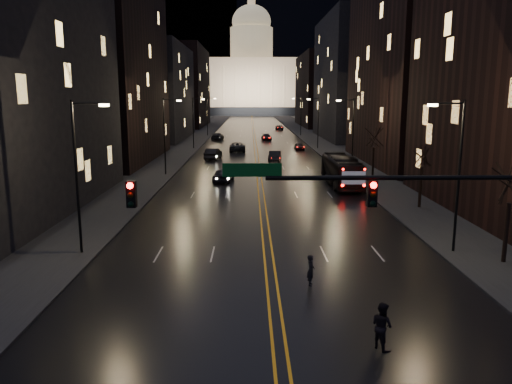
{
  "coord_description": "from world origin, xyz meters",
  "views": [
    {
      "loc": [
        -1.09,
        -18.28,
        9.18
      ],
      "look_at": [
        -0.72,
        10.37,
        3.68
      ],
      "focal_mm": 35.0,
      "sensor_mm": 36.0,
      "label": 1
    }
  ],
  "objects_px": {
    "oncoming_car_b": "(213,154)",
    "pedestrian_a": "(311,270)",
    "pedestrian_b": "(382,326)",
    "oncoming_car_a": "(223,175)",
    "bus": "(342,171)",
    "traffic_signal": "(435,206)",
    "receding_car_a": "(275,156)"
  },
  "relations": [
    {
      "from": "traffic_signal",
      "to": "pedestrian_a",
      "type": "relative_size",
      "value": 11.08
    },
    {
      "from": "traffic_signal",
      "to": "receding_car_a",
      "type": "height_order",
      "value": "traffic_signal"
    },
    {
      "from": "oncoming_car_a",
      "to": "pedestrian_a",
      "type": "height_order",
      "value": "oncoming_car_a"
    },
    {
      "from": "oncoming_car_b",
      "to": "receding_car_a",
      "type": "xyz_separation_m",
      "value": [
        8.98,
        -2.64,
        -0.07
      ]
    },
    {
      "from": "bus",
      "to": "pedestrian_b",
      "type": "distance_m",
      "value": 34.58
    },
    {
      "from": "oncoming_car_b",
      "to": "receding_car_a",
      "type": "height_order",
      "value": "oncoming_car_b"
    },
    {
      "from": "oncoming_car_a",
      "to": "pedestrian_a",
      "type": "distance_m",
      "value": 31.02
    },
    {
      "from": "oncoming_car_b",
      "to": "oncoming_car_a",
      "type": "bearing_deg",
      "value": 105.09
    },
    {
      "from": "traffic_signal",
      "to": "pedestrian_b",
      "type": "xyz_separation_m",
      "value": [
        -2.15,
        -1.29,
        -4.2
      ]
    },
    {
      "from": "oncoming_car_a",
      "to": "oncoming_car_b",
      "type": "distance_m",
      "value": 19.88
    },
    {
      "from": "bus",
      "to": "oncoming_car_b",
      "type": "height_order",
      "value": "bus"
    },
    {
      "from": "oncoming_car_a",
      "to": "receding_car_a",
      "type": "xyz_separation_m",
      "value": [
        6.46,
        17.09,
        -0.03
      ]
    },
    {
      "from": "bus",
      "to": "receding_car_a",
      "type": "relative_size",
      "value": 2.4
    },
    {
      "from": "oncoming_car_a",
      "to": "receding_car_a",
      "type": "bearing_deg",
      "value": -103.29
    },
    {
      "from": "bus",
      "to": "pedestrian_a",
      "type": "bearing_deg",
      "value": -103.43
    },
    {
      "from": "oncoming_car_a",
      "to": "bus",
      "type": "bearing_deg",
      "value": 176.01
    },
    {
      "from": "oncoming_car_b",
      "to": "pedestrian_b",
      "type": "height_order",
      "value": "pedestrian_b"
    },
    {
      "from": "oncoming_car_a",
      "to": "pedestrian_b",
      "type": "distance_m",
      "value": 37.56
    },
    {
      "from": "traffic_signal",
      "to": "bus",
      "type": "height_order",
      "value": "traffic_signal"
    },
    {
      "from": "pedestrian_a",
      "to": "receding_car_a",
      "type": "bearing_deg",
      "value": 9.89
    },
    {
      "from": "traffic_signal",
      "to": "pedestrian_b",
      "type": "distance_m",
      "value": 4.89
    },
    {
      "from": "bus",
      "to": "oncoming_car_b",
      "type": "bearing_deg",
      "value": 123.82
    },
    {
      "from": "pedestrian_a",
      "to": "bus",
      "type": "bearing_deg",
      "value": -2.67
    },
    {
      "from": "oncoming_car_b",
      "to": "pedestrian_a",
      "type": "xyz_separation_m",
      "value": [
        8.39,
        -50.19,
        -0.06
      ]
    },
    {
      "from": "oncoming_car_a",
      "to": "receding_car_a",
      "type": "height_order",
      "value": "oncoming_car_a"
    },
    {
      "from": "bus",
      "to": "oncoming_car_a",
      "type": "xyz_separation_m",
      "value": [
        -12.46,
        2.51,
        -0.76
      ]
    },
    {
      "from": "pedestrian_b",
      "to": "oncoming_car_a",
      "type": "bearing_deg",
      "value": -18.91
    },
    {
      "from": "oncoming_car_a",
      "to": "oncoming_car_b",
      "type": "relative_size",
      "value": 0.91
    },
    {
      "from": "pedestrian_a",
      "to": "pedestrian_b",
      "type": "bearing_deg",
      "value": -152.99
    },
    {
      "from": "oncoming_car_a",
      "to": "pedestrian_a",
      "type": "relative_size",
      "value": 2.97
    },
    {
      "from": "bus",
      "to": "pedestrian_a",
      "type": "height_order",
      "value": "bus"
    },
    {
      "from": "oncoming_car_a",
      "to": "pedestrian_b",
      "type": "xyz_separation_m",
      "value": [
        7.71,
        -36.76,
        0.11
      ]
    }
  ]
}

